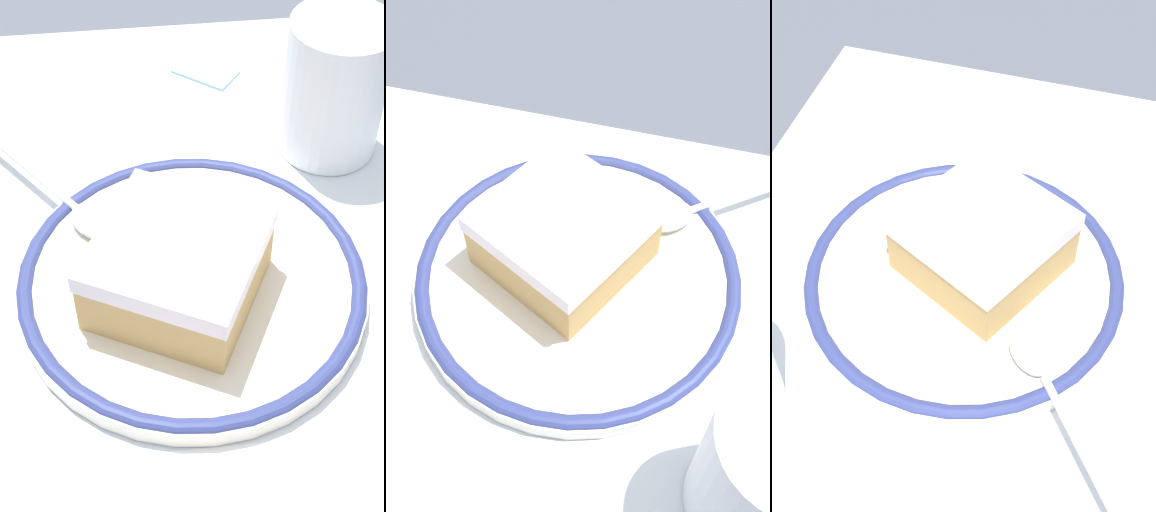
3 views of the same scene
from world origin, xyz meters
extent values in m
plane|color=#4C515B|center=(0.00, 0.00, 0.00)|extent=(2.40, 2.40, 0.00)
cube|color=silver|center=(0.00, 0.00, 0.00)|extent=(0.55, 0.35, 0.00)
cylinder|color=silver|center=(0.03, -0.02, 0.01)|extent=(0.22, 0.22, 0.01)
torus|color=navy|center=(0.03, -0.02, 0.01)|extent=(0.22, 0.22, 0.01)
cube|color=tan|center=(0.04, -0.03, 0.03)|extent=(0.12, 0.12, 0.04)
cube|color=white|center=(0.04, -0.03, 0.06)|extent=(0.13, 0.13, 0.01)
ellipsoid|color=silver|center=(-0.02, -0.08, 0.02)|extent=(0.05, 0.04, 0.01)
cylinder|color=silver|center=(-0.08, -0.12, 0.02)|extent=(0.09, 0.07, 0.01)
cylinder|color=white|center=(-0.10, 0.10, 0.05)|extent=(0.07, 0.07, 0.10)
cylinder|color=brown|center=(-0.10, 0.10, 0.03)|extent=(0.07, 0.07, 0.05)
camera|label=1|loc=(0.34, -0.05, 0.40)|focal=54.72mm
camera|label=2|loc=(-0.03, 0.22, 0.38)|focal=45.71mm
camera|label=3|loc=(-0.27, -0.11, 0.41)|focal=50.74mm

